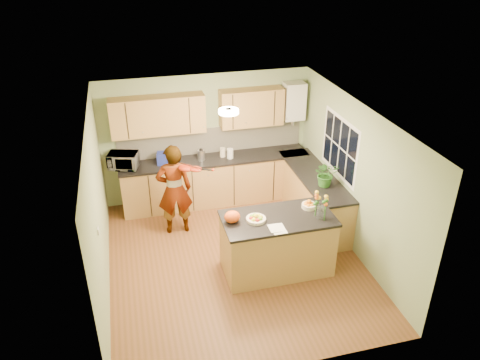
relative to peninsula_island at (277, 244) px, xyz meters
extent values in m
plane|color=brown|center=(-0.59, 0.39, -0.49)|extent=(4.50, 4.50, 0.00)
cube|color=silver|center=(-0.59, 0.39, 2.01)|extent=(4.00, 4.50, 0.02)
cube|color=#94A677|center=(-0.59, 2.64, 0.76)|extent=(4.00, 0.02, 2.50)
cube|color=#94A677|center=(-0.59, -1.86, 0.76)|extent=(4.00, 0.02, 2.50)
cube|color=#94A677|center=(-2.59, 0.39, 0.76)|extent=(0.02, 4.50, 2.50)
cube|color=#94A677|center=(1.41, 0.39, 0.76)|extent=(0.02, 4.50, 2.50)
cube|color=#A47E41|center=(-0.49, 2.34, -0.04)|extent=(3.60, 0.60, 0.90)
cube|color=black|center=(-0.49, 2.33, 0.43)|extent=(3.64, 0.62, 0.04)
cube|color=#A47E41|center=(1.11, 1.24, -0.04)|extent=(0.60, 2.20, 0.90)
cube|color=black|center=(1.10, 1.24, 0.43)|extent=(0.62, 2.24, 0.04)
cube|color=beige|center=(-0.49, 2.63, 0.71)|extent=(3.60, 0.02, 0.52)
cube|color=#A47E41|center=(-1.49, 2.47, 1.36)|extent=(1.70, 0.34, 0.70)
cube|color=#A47E41|center=(0.26, 2.47, 1.36)|extent=(1.20, 0.34, 0.70)
cube|color=white|center=(1.11, 2.48, 1.41)|extent=(0.40, 0.30, 0.72)
cylinder|color=silver|center=(1.11, 2.48, 1.01)|extent=(0.06, 0.06, 0.20)
cube|color=white|center=(1.41, 0.99, 1.06)|extent=(0.01, 1.30, 1.05)
cube|color=black|center=(1.40, 0.99, 1.06)|extent=(0.01, 1.18, 0.92)
cube|color=white|center=(-2.57, -0.21, 0.81)|extent=(0.02, 0.09, 0.09)
cylinder|color=#FFEABF|center=(-0.59, 0.69, 1.97)|extent=(0.30, 0.30, 0.06)
cylinder|color=white|center=(-0.59, 0.69, 2.00)|extent=(0.10, 0.10, 0.02)
cube|color=#A47E41|center=(0.00, 0.00, -0.02)|extent=(1.65, 0.83, 0.93)
cube|color=black|center=(0.00, 0.00, 0.46)|extent=(1.69, 0.87, 0.04)
cylinder|color=beige|center=(-0.35, 0.00, 0.51)|extent=(0.30, 0.30, 0.04)
cylinder|color=beige|center=(0.55, 0.15, 0.52)|extent=(0.22, 0.22, 0.07)
cylinder|color=silver|center=(0.60, -0.18, 0.59)|extent=(0.11, 0.11, 0.21)
ellipsoid|color=#ED5013|center=(-0.70, 0.05, 0.57)|extent=(0.26, 0.23, 0.18)
cube|color=white|center=(-0.10, -0.30, 0.49)|extent=(0.20, 0.27, 0.01)
imported|color=tan|center=(-1.38, 1.48, 0.35)|extent=(0.62, 0.41, 1.67)
imported|color=white|center=(-2.19, 2.36, 0.60)|extent=(0.60, 0.49, 0.29)
cube|color=navy|center=(-1.44, 2.35, 0.56)|extent=(0.31, 0.25, 0.22)
cylinder|color=silver|center=(-0.75, 2.34, 0.55)|extent=(0.14, 0.14, 0.20)
sphere|color=black|center=(-0.75, 2.34, 0.69)|extent=(0.07, 0.07, 0.07)
cylinder|color=beige|center=(-0.33, 2.39, 0.54)|extent=(0.13, 0.13, 0.17)
cylinder|color=white|center=(-0.20, 2.28, 0.55)|extent=(0.14, 0.14, 0.19)
imported|color=#2D6722|center=(1.11, 0.80, 0.68)|extent=(0.47, 0.43, 0.45)
camera|label=1|loc=(-2.04, -5.61, 4.28)|focal=35.00mm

